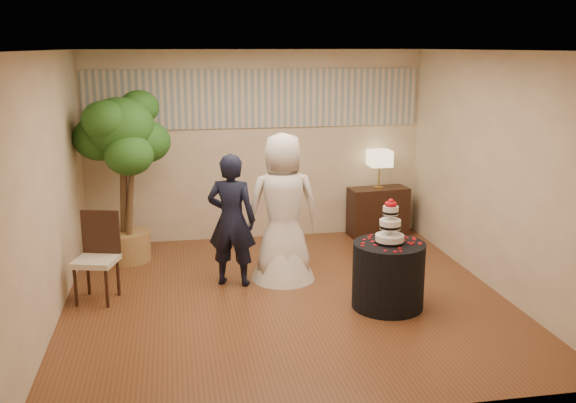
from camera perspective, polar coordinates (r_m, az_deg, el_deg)
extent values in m
cube|color=brown|center=(7.53, -0.21, -8.53)|extent=(5.00, 5.00, 0.00)
cube|color=white|center=(6.97, -0.23, 13.29)|extent=(5.00, 5.00, 0.00)
cube|color=beige|center=(9.55, -2.85, 4.94)|extent=(5.00, 0.06, 2.80)
cube|color=beige|center=(4.76, 5.08, -4.06)|extent=(5.00, 0.06, 2.80)
cube|color=beige|center=(7.13, -20.41, 1.11)|extent=(0.06, 5.00, 2.80)
cube|color=beige|center=(7.94, 17.86, 2.52)|extent=(0.06, 5.00, 2.80)
cube|color=#ADAC9F|center=(9.45, -2.89, 9.12)|extent=(4.90, 0.02, 0.85)
imported|color=black|center=(7.73, -5.03, -1.66)|extent=(0.69, 0.57, 1.62)
imported|color=white|center=(7.85, -0.45, -0.52)|extent=(0.91, 0.81, 1.84)
cylinder|color=black|center=(7.24, 8.89, -6.49)|extent=(0.86, 0.86, 0.74)
cube|color=black|center=(9.93, 8.00, -0.90)|extent=(0.93, 0.48, 0.74)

